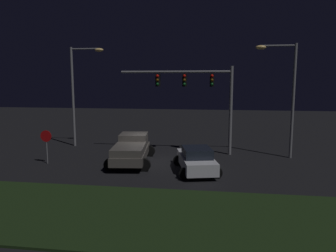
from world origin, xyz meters
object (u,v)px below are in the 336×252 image
car_sedan (196,160)px  traffic_signal_gantry (198,88)px  pickup_truck (132,148)px  stop_sign (46,140)px  street_lamp_left (79,84)px  street_lamp_right (285,86)px

car_sedan → traffic_signal_gantry: size_ratio=0.56×
car_sedan → pickup_truck: bearing=56.9°
car_sedan → stop_sign: stop_sign is taller
traffic_signal_gantry → stop_sign: size_ratio=3.73×
street_lamp_left → stop_sign: bearing=-88.9°
street_lamp_right → stop_sign: (-15.78, -3.97, -3.50)m
car_sedan → traffic_signal_gantry: (-0.23, 4.89, 4.16)m
street_lamp_left → car_sedan: bearing=-32.4°
pickup_truck → street_lamp_right: street_lamp_right is taller
street_lamp_left → pickup_truck: bearing=-40.3°
traffic_signal_gantry → street_lamp_right: size_ratio=1.04×
car_sedan → street_lamp_left: 12.64m
pickup_truck → stop_sign: 5.63m
stop_sign → car_sedan: bearing=-2.9°
traffic_signal_gantry → stop_sign: (-9.67, -4.39, -3.34)m
stop_sign → street_lamp_left: bearing=91.1°
street_lamp_left → street_lamp_right: size_ratio=1.02×
street_lamp_left → stop_sign: street_lamp_left is taller
car_sedan → street_lamp_right: size_ratio=0.59×
traffic_signal_gantry → street_lamp_left: bearing=171.6°
pickup_truck → car_sedan: pickup_truck is taller
stop_sign → street_lamp_right: bearing=14.1°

